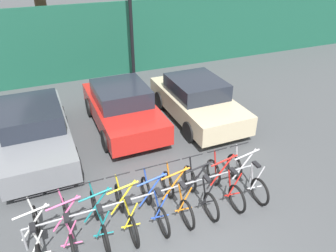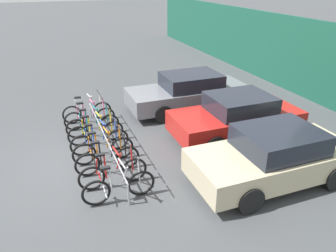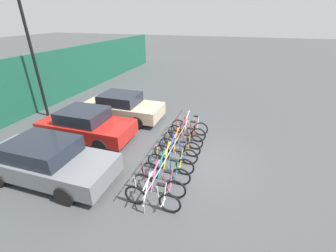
{
  "view_description": "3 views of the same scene",
  "coord_description": "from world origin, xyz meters",
  "px_view_note": "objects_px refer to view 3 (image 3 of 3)",
  "views": [
    {
      "loc": [
        -2.15,
        -4.49,
        5.34
      ],
      "look_at": [
        0.6,
        1.99,
        1.34
      ],
      "focal_mm": 35.0,
      "sensor_mm": 36.0,
      "label": 1
    },
    {
      "loc": [
        8.19,
        -0.66,
        4.78
      ],
      "look_at": [
        0.5,
        2.32,
        0.92
      ],
      "focal_mm": 35.0,
      "sensor_mm": 36.0,
      "label": 2
    },
    {
      "loc": [
        -7.16,
        -1.36,
        4.97
      ],
      "look_at": [
        0.27,
        1.02,
        1.15
      ],
      "focal_mm": 24.0,
      "sensor_mm": 36.0,
      "label": 3
    }
  ],
  "objects_px": {
    "bicycle_black": "(183,139)",
    "bicycle_orange": "(179,146)",
    "car_beige": "(122,107)",
    "car_grey": "(47,160)",
    "bicycle_white": "(152,198)",
    "bike_rack": "(172,150)",
    "bicycle_silver": "(190,126)",
    "bicycle_red": "(187,132)",
    "bicycle_pink": "(159,185)",
    "bicycle_yellow": "(170,163)",
    "lamp_post": "(29,42)",
    "bicycle_teal": "(165,173)",
    "car_red": "(86,125)",
    "bicycle_blue": "(175,153)"
  },
  "relations": [
    {
      "from": "bicycle_black",
      "to": "bicycle_red",
      "type": "xyz_separation_m",
      "value": [
        0.65,
        0.0,
        0.0
      ]
    },
    {
      "from": "bicycle_teal",
      "to": "lamp_post",
      "type": "bearing_deg",
      "value": 65.76
    },
    {
      "from": "bicycle_white",
      "to": "bicycle_teal",
      "type": "bearing_deg",
      "value": 2.78
    },
    {
      "from": "bicycle_pink",
      "to": "car_red",
      "type": "xyz_separation_m",
      "value": [
        2.34,
        4.22,
        0.31
      ]
    },
    {
      "from": "bicycle_black",
      "to": "car_beige",
      "type": "height_order",
      "value": "car_beige"
    },
    {
      "from": "bike_rack",
      "to": "bicycle_pink",
      "type": "xyz_separation_m",
      "value": [
        -1.81,
        -0.15,
        -0.12
      ]
    },
    {
      "from": "bicycle_white",
      "to": "bicycle_red",
      "type": "distance_m",
      "value": 4.17
    },
    {
      "from": "bicycle_orange",
      "to": "bicycle_black",
      "type": "distance_m",
      "value": 0.57
    },
    {
      "from": "bicycle_pink",
      "to": "car_red",
      "type": "height_order",
      "value": "car_red"
    },
    {
      "from": "car_grey",
      "to": "bicycle_red",
      "type": "bearing_deg",
      "value": -43.98
    },
    {
      "from": "bicycle_white",
      "to": "lamp_post",
      "type": "relative_size",
      "value": 0.24
    },
    {
      "from": "bicycle_yellow",
      "to": "bicycle_black",
      "type": "relative_size",
      "value": 1.0
    },
    {
      "from": "bicycle_teal",
      "to": "bicycle_black",
      "type": "relative_size",
      "value": 1.0
    },
    {
      "from": "bike_rack",
      "to": "bicycle_yellow",
      "type": "height_order",
      "value": "bicycle_yellow"
    },
    {
      "from": "bicycle_black",
      "to": "bicycle_orange",
      "type": "bearing_deg",
      "value": 177.05
    },
    {
      "from": "bike_rack",
      "to": "bicycle_silver",
      "type": "bearing_deg",
      "value": -3.56
    },
    {
      "from": "bicycle_pink",
      "to": "bicycle_silver",
      "type": "bearing_deg",
      "value": 3.71
    },
    {
      "from": "bicycle_orange",
      "to": "car_beige",
      "type": "bearing_deg",
      "value": 58.4
    },
    {
      "from": "bicycle_black",
      "to": "bicycle_pink",
      "type": "bearing_deg",
      "value": 177.05
    },
    {
      "from": "bicycle_orange",
      "to": "bicycle_red",
      "type": "relative_size",
      "value": 1.0
    },
    {
      "from": "bicycle_white",
      "to": "bicycle_orange",
      "type": "xyz_separation_m",
      "value": [
        2.94,
        0.0,
        0.0
      ]
    },
    {
      "from": "bicycle_yellow",
      "to": "lamp_post",
      "type": "xyz_separation_m",
      "value": [
        2.73,
        7.97,
        3.5
      ]
    },
    {
      "from": "bicycle_red",
      "to": "car_grey",
      "type": "xyz_separation_m",
      "value": [
        -3.94,
        3.8,
        0.31
      ]
    },
    {
      "from": "bicycle_red",
      "to": "lamp_post",
      "type": "distance_m",
      "value": 8.71
    },
    {
      "from": "bicycle_orange",
      "to": "bicycle_red",
      "type": "xyz_separation_m",
      "value": [
        1.23,
        0.0,
        0.0
      ]
    },
    {
      "from": "bicycle_red",
      "to": "car_red",
      "type": "height_order",
      "value": "car_red"
    },
    {
      "from": "bicycle_pink",
      "to": "car_grey",
      "type": "xyz_separation_m",
      "value": [
        -0.35,
        3.8,
        0.31
      ]
    },
    {
      "from": "bicycle_red",
      "to": "car_grey",
      "type": "bearing_deg",
      "value": 135.19
    },
    {
      "from": "bicycle_teal",
      "to": "bicycle_black",
      "type": "xyz_separation_m",
      "value": [
        2.31,
        0.0,
        0.0
      ]
    },
    {
      "from": "bicycle_blue",
      "to": "bicycle_black",
      "type": "xyz_separation_m",
      "value": [
        1.12,
        0.0,
        0.0
      ]
    },
    {
      "from": "bicycle_orange",
      "to": "bicycle_pink",
      "type": "bearing_deg",
      "value": -178.83
    },
    {
      "from": "bicycle_white",
      "to": "bicycle_orange",
      "type": "height_order",
      "value": "same"
    },
    {
      "from": "bike_rack",
      "to": "bicycle_teal",
      "type": "distance_m",
      "value": 1.21
    },
    {
      "from": "bicycle_blue",
      "to": "bicycle_orange",
      "type": "xyz_separation_m",
      "value": [
        0.54,
        0.0,
        0.0
      ]
    },
    {
      "from": "bike_rack",
      "to": "car_red",
      "type": "height_order",
      "value": "car_red"
    },
    {
      "from": "bike_rack",
      "to": "bicycle_silver",
      "type": "distance_m",
      "value": 2.4
    },
    {
      "from": "bicycle_white",
      "to": "lamp_post",
      "type": "xyz_separation_m",
      "value": [
        4.49,
        7.97,
        3.5
      ]
    },
    {
      "from": "bicycle_yellow",
      "to": "bicycle_black",
      "type": "height_order",
      "value": "same"
    },
    {
      "from": "bicycle_blue",
      "to": "car_red",
      "type": "relative_size",
      "value": 0.42
    },
    {
      "from": "bicycle_red",
      "to": "bicycle_teal",
      "type": "bearing_deg",
      "value": 179.17
    },
    {
      "from": "bicycle_white",
      "to": "car_red",
      "type": "distance_m",
      "value": 5.15
    },
    {
      "from": "bicycle_white",
      "to": "car_grey",
      "type": "relative_size",
      "value": 0.38
    },
    {
      "from": "bicycle_pink",
      "to": "car_beige",
      "type": "bearing_deg",
      "value": 41.95
    },
    {
      "from": "bike_rack",
      "to": "bicycle_pink",
      "type": "bearing_deg",
      "value": -175.3
    },
    {
      "from": "bicycle_yellow",
      "to": "car_beige",
      "type": "relative_size",
      "value": 0.41
    },
    {
      "from": "car_beige",
      "to": "car_grey",
      "type": "bearing_deg",
      "value": 179.7
    },
    {
      "from": "bicycle_white",
      "to": "bicycle_teal",
      "type": "height_order",
      "value": "same"
    },
    {
      "from": "bicycle_red",
      "to": "bike_rack",
      "type": "bearing_deg",
      "value": 174.39
    },
    {
      "from": "bicycle_teal",
      "to": "bicycle_white",
      "type": "bearing_deg",
      "value": 178.18
    },
    {
      "from": "car_red",
      "to": "car_grey",
      "type": "bearing_deg",
      "value": -171.05
    }
  ]
}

